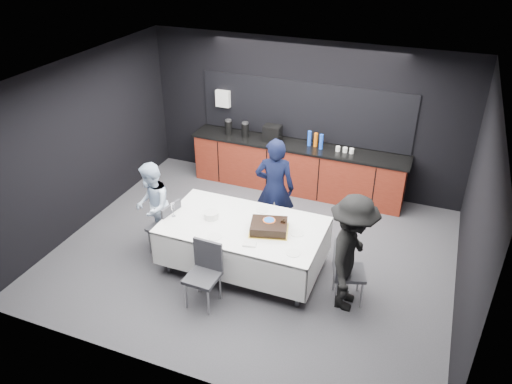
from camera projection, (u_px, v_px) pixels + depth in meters
ground at (254, 252)px, 7.89m from camera, size 6.00×6.00×0.00m
room_shell at (253, 145)px, 6.96m from camera, size 6.04×5.04×2.82m
kitchenette at (296, 164)px, 9.41m from camera, size 4.10×0.64×2.05m
party_table at (243, 232)px, 7.24m from camera, size 2.32×1.32×0.78m
cake_assembly at (269, 227)px, 7.00m from camera, size 0.64×0.57×0.17m
plate_stack at (211, 215)px, 7.30m from camera, size 0.22×0.22×0.10m
loose_plate_near at (215, 237)px, 6.90m from camera, size 0.20×0.20×0.01m
loose_plate_right_a at (297, 233)px, 6.98m from camera, size 0.21×0.21×0.01m
loose_plate_right_b at (293, 253)px, 6.57m from camera, size 0.20×0.20×0.01m
loose_plate_far at (262, 210)px, 7.50m from camera, size 0.19×0.19×0.01m
fork_pile at (250, 244)px, 6.73m from camera, size 0.19×0.14×0.03m
champagne_flute at (173, 207)px, 7.29m from camera, size 0.06×0.06×0.22m
chair_left at (167, 224)px, 7.62m from camera, size 0.48×0.48×0.92m
chair_right at (344, 267)px, 6.70m from camera, size 0.53×0.53×0.92m
chair_near at (205, 269)px, 6.68m from camera, size 0.43×0.43×0.92m
person_center at (275, 189)px, 7.91m from camera, size 0.71×0.55×1.73m
person_left at (152, 206)px, 7.73m from camera, size 0.79×0.86×1.43m
person_right at (351, 254)px, 6.46m from camera, size 0.63×1.09×1.69m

